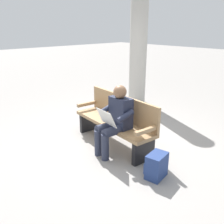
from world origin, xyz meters
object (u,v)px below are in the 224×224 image
Objects in this scene: person_seated at (115,118)px; support_pillar at (138,45)px; backpack at (156,166)px; bench_near at (116,120)px.

support_pillar reaches higher than person_seated.
support_pillar is at bearing -43.83° from backpack.
support_pillar is at bearing -50.79° from bench_near.
person_seated is 3.17× the size of backpack.
backpack is 3.99m from support_pillar.
backpack is at bearing 169.63° from bench_near.
bench_near is 1.27m from backpack.
bench_near is at bearing -40.27° from person_seated.
bench_near is 1.56× the size of person_seated.
bench_near is at bearing 123.75° from support_pillar.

